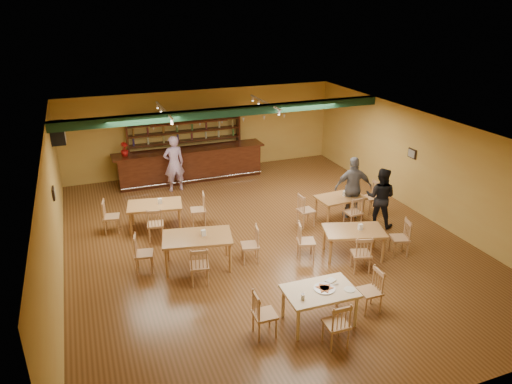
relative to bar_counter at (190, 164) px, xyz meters
name	(u,v)px	position (x,y,z in m)	size (l,w,h in m)	color
floor	(263,240)	(0.71, -5.15, -0.56)	(12.00, 12.00, 0.00)	brown
ceiling_beam	(229,112)	(0.71, -2.35, 2.31)	(10.00, 0.30, 0.25)	black
track_rail_left	(164,110)	(-1.09, -1.75, 2.38)	(0.05, 2.50, 0.05)	silver
track_rail_right	(265,102)	(2.11, -1.75, 2.38)	(0.05, 2.50, 0.05)	silver
ac_unit	(58,133)	(-4.09, -0.95, 1.79)	(0.34, 0.70, 0.48)	silver
picture_left	(53,193)	(-4.26, -4.15, 1.14)	(0.04, 0.34, 0.28)	black
picture_right	(412,153)	(5.68, -4.65, 1.14)	(0.04, 0.34, 0.28)	black
bar_counter	(190,164)	(0.00, 0.00, 0.00)	(5.28, 0.85, 1.13)	black
back_bar_hutch	(185,144)	(0.00, 0.63, 0.57)	(4.08, 0.40, 2.28)	black
poinsettia	(124,149)	(-2.19, 0.00, 0.80)	(0.26, 0.26, 0.46)	#A9110F
dining_table_a	(156,216)	(-1.83, -3.42, -0.20)	(1.47, 0.88, 0.73)	#AA793C
dining_table_b	(339,207)	(3.29, -4.67, -0.23)	(1.35, 0.81, 0.68)	#AA793C
dining_table_c	(198,251)	(-1.24, -5.82, -0.16)	(1.61, 0.97, 0.81)	#AA793C
dining_table_d	(353,243)	(2.47, -6.73, -0.20)	(1.45, 0.87, 0.73)	#AA793C
near_table	(319,306)	(0.45, -8.73, -0.19)	(1.38, 0.89, 0.74)	beige
pizza_tray	(324,289)	(0.55, -8.73, 0.18)	(0.40, 0.40, 0.01)	silver
parmesan_shaker	(303,297)	(0.01, -8.88, 0.23)	(0.07, 0.07, 0.11)	#EAE5C6
napkin_stack	(331,281)	(0.80, -8.53, 0.19)	(0.20, 0.15, 0.03)	white
pizza_server	(330,285)	(0.70, -8.68, 0.19)	(0.32, 0.09, 0.00)	silver
side_plate	(350,289)	(1.00, -8.93, 0.18)	(0.22, 0.22, 0.01)	white
patron_bar	(174,164)	(-0.73, -0.83, 0.38)	(0.69, 0.45, 1.89)	purple
patron_right_a	(380,197)	(4.09, -5.47, 0.29)	(0.83, 0.64, 1.70)	black
patron_right_b	(353,188)	(3.67, -4.73, 0.35)	(1.08, 0.45, 1.84)	gray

